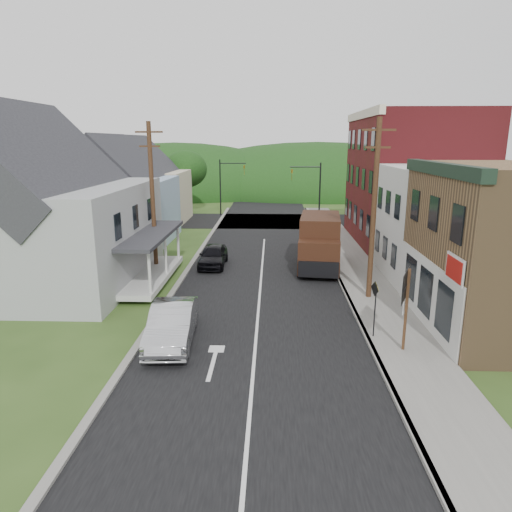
# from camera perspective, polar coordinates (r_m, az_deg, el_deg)

# --- Properties ---
(ground) EXTENTS (120.00, 120.00, 0.00)m
(ground) POSITION_cam_1_polar(r_m,az_deg,el_deg) (20.46, 0.15, -8.50)
(ground) COLOR #2D4719
(ground) RESTS_ON ground
(road) EXTENTS (9.00, 90.00, 0.02)m
(road) POSITION_cam_1_polar(r_m,az_deg,el_deg) (29.93, 0.78, -1.11)
(road) COLOR black
(road) RESTS_ON ground
(cross_road) EXTENTS (60.00, 9.00, 0.02)m
(cross_road) POSITION_cam_1_polar(r_m,az_deg,el_deg) (46.55, 1.25, 4.40)
(cross_road) COLOR black
(cross_road) RESTS_ON ground
(sidewalk_right) EXTENTS (2.80, 55.00, 0.15)m
(sidewalk_right) POSITION_cam_1_polar(r_m,az_deg,el_deg) (28.48, 12.65, -2.11)
(sidewalk_right) COLOR slate
(sidewalk_right) RESTS_ON ground
(curb_right) EXTENTS (0.20, 55.00, 0.15)m
(curb_right) POSITION_cam_1_polar(r_m,az_deg,el_deg) (28.26, 9.96, -2.10)
(curb_right) COLOR slate
(curb_right) RESTS_ON ground
(curb_left) EXTENTS (0.30, 55.00, 0.12)m
(curb_left) POSITION_cam_1_polar(r_m,az_deg,el_deg) (28.48, -8.71, -1.96)
(curb_left) COLOR slate
(curb_left) RESTS_ON ground
(storefront_white) EXTENTS (8.00, 7.00, 6.50)m
(storefront_white) POSITION_cam_1_polar(r_m,az_deg,el_deg) (28.83, 23.81, 3.70)
(storefront_white) COLOR silver
(storefront_white) RESTS_ON ground
(storefront_red) EXTENTS (8.00, 12.00, 10.00)m
(storefront_red) POSITION_cam_1_polar(r_m,az_deg,el_deg) (37.54, 18.80, 9.01)
(storefront_red) COLOR maroon
(storefront_red) RESTS_ON ground
(house_gray) EXTENTS (10.20, 12.24, 8.35)m
(house_gray) POSITION_cam_1_polar(r_m,az_deg,el_deg) (28.13, -24.76, 5.41)
(house_gray) COLOR #AFB2B5
(house_gray) RESTS_ON ground
(house_blue) EXTENTS (7.14, 8.16, 7.28)m
(house_blue) POSITION_cam_1_polar(r_m,az_deg,el_deg) (37.94, -15.94, 7.28)
(house_blue) COLOR #99B6D1
(house_blue) RESTS_ON ground
(house_cream) EXTENTS (7.14, 8.16, 7.28)m
(house_cream) POSITION_cam_1_polar(r_m,az_deg,el_deg) (46.67, -13.18, 8.64)
(house_cream) COLOR beige
(house_cream) RESTS_ON ground
(utility_pole_right) EXTENTS (1.60, 0.26, 9.00)m
(utility_pole_right) POSITION_cam_1_polar(r_m,az_deg,el_deg) (23.15, 14.52, 5.69)
(utility_pole_right) COLOR #472D19
(utility_pole_right) RESTS_ON ground
(utility_pole_left) EXTENTS (1.60, 0.26, 9.00)m
(utility_pole_left) POSITION_cam_1_polar(r_m,az_deg,el_deg) (27.98, -12.81, 7.19)
(utility_pole_left) COLOR #472D19
(utility_pole_left) RESTS_ON ground
(traffic_signal_right) EXTENTS (2.87, 0.20, 6.00)m
(traffic_signal_right) POSITION_cam_1_polar(r_m,az_deg,el_deg) (42.73, 7.05, 8.51)
(traffic_signal_right) COLOR black
(traffic_signal_right) RESTS_ON ground
(traffic_signal_left) EXTENTS (2.87, 0.20, 6.00)m
(traffic_signal_left) POSITION_cam_1_polar(r_m,az_deg,el_deg) (49.79, -3.69, 9.38)
(traffic_signal_left) COLOR black
(traffic_signal_left) RESTS_ON ground
(tree_left_b) EXTENTS (4.80, 4.80, 6.94)m
(tree_left_b) POSITION_cam_1_polar(r_m,az_deg,el_deg) (35.67, -27.84, 7.72)
(tree_left_b) COLOR #382616
(tree_left_b) RESTS_ON ground
(tree_left_c) EXTENTS (5.80, 5.80, 8.41)m
(tree_left_c) POSITION_cam_1_polar(r_m,az_deg,el_deg) (43.58, -25.15, 10.29)
(tree_left_c) COLOR #382616
(tree_left_c) RESTS_ON ground
(tree_left_d) EXTENTS (4.80, 4.80, 6.94)m
(tree_left_d) POSITION_cam_1_polar(r_m,az_deg,el_deg) (51.86, -8.81, 10.68)
(tree_left_d) COLOR #382616
(tree_left_d) RESTS_ON ground
(forested_ridge) EXTENTS (90.00, 30.00, 16.00)m
(forested_ridge) POSITION_cam_1_polar(r_m,az_deg,el_deg) (74.29, 1.56, 8.06)
(forested_ridge) COLOR black
(forested_ridge) RESTS_ON ground
(silver_sedan) EXTENTS (1.98, 4.86, 1.57)m
(silver_sedan) POSITION_cam_1_polar(r_m,az_deg,el_deg) (18.71, -10.42, -8.39)
(silver_sedan) COLOR silver
(silver_sedan) RESTS_ON ground
(dark_sedan) EXTENTS (1.69, 4.10, 1.39)m
(dark_sedan) POSITION_cam_1_polar(r_m,az_deg,el_deg) (29.59, -5.38, 0.04)
(dark_sedan) COLOR black
(dark_sedan) RESTS_ON ground
(delivery_van) EXTENTS (3.04, 6.20, 3.34)m
(delivery_van) POSITION_cam_1_polar(r_m,az_deg,el_deg) (28.94, 7.95, 1.66)
(delivery_van) COLOR black
(delivery_van) RESTS_ON ground
(route_sign_cluster) EXTENTS (0.80, 1.70, 3.20)m
(route_sign_cluster) POSITION_cam_1_polar(r_m,az_deg,el_deg) (17.94, 18.23, -4.99)
(route_sign_cluster) COLOR #472D19
(route_sign_cluster) RESTS_ON sidewalk_right
(warning_sign) EXTENTS (0.18, 0.63, 2.35)m
(warning_sign) POSITION_cam_1_polar(r_m,az_deg,el_deg) (18.99, 14.64, -5.49)
(warning_sign) COLOR black
(warning_sign) RESTS_ON sidewalk_right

